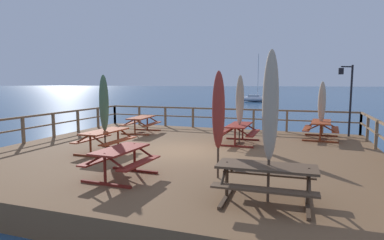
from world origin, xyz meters
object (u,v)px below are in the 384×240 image
at_px(picnic_table_mid_centre, 266,175).
at_px(picnic_table_back_right, 321,126).
at_px(picnic_table_front_right, 141,121).
at_px(picnic_table_mid_right, 239,129).
at_px(picnic_table_back_left, 105,136).
at_px(patio_umbrella_tall_front, 270,106).
at_px(sailboat_distant, 256,99).
at_px(patio_umbrella_short_back, 240,100).
at_px(patio_umbrella_short_front, 322,102).
at_px(picnic_table_front_left, 121,157).
at_px(patio_umbrella_tall_back_right, 218,111).
at_px(lamp_post_hooked, 347,90).
at_px(patio_umbrella_tall_back_left, 104,103).

height_order(picnic_table_mid_centre, picnic_table_back_right, same).
bearing_deg(picnic_table_mid_centre, picnic_table_front_right, 132.40).
xyz_separation_m(picnic_table_mid_right, picnic_table_back_right, (3.16, 2.15, 0.00)).
height_order(picnic_table_mid_right, picnic_table_back_left, same).
bearing_deg(picnic_table_mid_centre, picnic_table_mid_right, 105.53).
xyz_separation_m(picnic_table_back_right, patio_umbrella_tall_front, (-1.40, -8.29, 1.38)).
distance_m(picnic_table_back_left, sailboat_distant, 43.78).
distance_m(picnic_table_back_left, patio_umbrella_tall_front, 6.70).
bearing_deg(patio_umbrella_short_back, patio_umbrella_short_front, 35.74).
height_order(patio_umbrella_tall_front, sailboat_distant, sailboat_distant).
height_order(picnic_table_mid_centre, picnic_table_back_left, same).
relative_size(picnic_table_front_left, patio_umbrella_tall_back_right, 0.64).
bearing_deg(picnic_table_front_right, picnic_table_front_left, -65.92).
bearing_deg(lamp_post_hooked, patio_umbrella_tall_front, -104.87).
distance_m(patio_umbrella_tall_back_right, lamp_post_hooked, 8.89).
height_order(picnic_table_back_left, patio_umbrella_tall_front, patio_umbrella_tall_front).
bearing_deg(picnic_table_back_right, picnic_table_front_left, -123.14).
relative_size(picnic_table_mid_centre, patio_umbrella_tall_back_left, 0.74).
height_order(picnic_table_front_right, patio_umbrella_tall_back_left, patio_umbrella_tall_back_left).
xyz_separation_m(picnic_table_front_left, patio_umbrella_tall_front, (3.71, -0.47, 1.40)).
height_order(patio_umbrella_tall_back_right, patio_umbrella_tall_back_left, patio_umbrella_tall_back_right).
xyz_separation_m(picnic_table_mid_right, patio_umbrella_tall_front, (1.76, -6.14, 1.39)).
relative_size(picnic_table_front_left, sailboat_distant, 0.22).
distance_m(picnic_table_front_right, picnic_table_back_left, 4.50).
height_order(picnic_table_mid_right, patio_umbrella_short_back, patio_umbrella_short_back).
bearing_deg(picnic_table_mid_centre, patio_umbrella_short_back, 105.47).
distance_m(patio_umbrella_short_back, lamp_post_hooked, 5.29).
bearing_deg(patio_umbrella_tall_back_right, sailboat_distant, 96.66).
xyz_separation_m(picnic_table_mid_centre, sailboat_distant, (-6.64, 46.75, -0.70)).
xyz_separation_m(picnic_table_front_left, lamp_post_hooked, (6.17, 8.81, 1.56)).
bearing_deg(picnic_table_back_left, patio_umbrella_tall_front, -26.69).
bearing_deg(picnic_table_front_left, picnic_table_front_right, 114.08).
distance_m(picnic_table_front_right, patio_umbrella_tall_back_right, 8.21).
relative_size(lamp_post_hooked, sailboat_distant, 0.41).
bearing_deg(patio_umbrella_short_front, patio_umbrella_tall_back_left, -142.95).
bearing_deg(patio_umbrella_short_back, patio_umbrella_tall_front, -74.09).
bearing_deg(patio_umbrella_short_back, patio_umbrella_tall_back_left, -141.99).
relative_size(picnic_table_back_right, patio_umbrella_short_back, 0.78).
height_order(picnic_table_back_left, picnic_table_back_right, same).
distance_m(picnic_table_front_left, patio_umbrella_short_back, 6.07).
relative_size(picnic_table_front_right, patio_umbrella_tall_back_left, 0.73).
relative_size(picnic_table_back_left, patio_umbrella_tall_back_left, 0.73).
relative_size(picnic_table_mid_right, patio_umbrella_tall_front, 0.64).
relative_size(picnic_table_back_right, patio_umbrella_tall_back_left, 0.79).
xyz_separation_m(patio_umbrella_short_back, patio_umbrella_tall_back_left, (-4.09, -3.19, -0.02)).
bearing_deg(sailboat_distant, picnic_table_back_left, -88.92).
relative_size(picnic_table_front_left, patio_umbrella_tall_back_left, 0.64).
distance_m(patio_umbrella_short_back, patio_umbrella_short_front, 3.86).
bearing_deg(picnic_table_mid_right, sailboat_distant, 96.92).
xyz_separation_m(picnic_table_mid_right, patio_umbrella_tall_back_left, (-4.07, -3.24, 1.15)).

